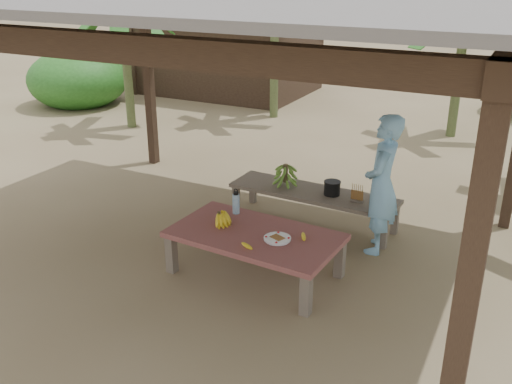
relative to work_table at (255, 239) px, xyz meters
The scene contains 16 objects.
ground 0.70m from the work_table, 149.71° to the left, with size 80.00×80.00×0.00m, color brown.
pavilion 2.41m from the work_table, 151.76° to the left, with size 6.60×5.60×2.95m.
work_table is the anchor object (origin of this frame).
bench 1.52m from the work_table, 87.50° to the left, with size 2.22×0.69×0.45m.
ripe_banana_bunch 0.48m from the work_table, behind, with size 0.27×0.23×0.16m, color yellow, non-canonical shape.
plate 0.30m from the work_table, ahead, with size 0.29×0.29×0.04m.
loose_banana_front 0.36m from the work_table, 76.15° to the right, with size 0.04×0.15×0.04m, color yellow.
loose_banana_side 0.53m from the work_table, 13.25° to the left, with size 0.04×0.15×0.04m, color yellow.
water_flask 0.60m from the work_table, 139.75° to the left, with size 0.08×0.08×0.30m.
green_banana_stalk 1.58m from the work_table, 102.44° to the left, with size 0.28×0.28×0.32m, color #598C2D, non-canonical shape.
cooking_pot 1.56m from the work_table, 78.27° to the left, with size 0.20×0.20×0.17m, color black.
skewer_rack 1.60m from the work_table, 65.11° to the left, with size 0.18×0.08×0.24m, color #A57F47, non-canonical shape.
woman 1.62m from the work_table, 49.21° to the left, with size 0.60×0.40×1.66m, color #70A9D3.
hut 9.68m from the work_table, 121.00° to the left, with size 4.40×3.43×2.85m.
banana_plant_n 6.87m from the work_table, 81.46° to the left, with size 1.80×1.80×2.72m.
banana_plant_w 6.89m from the work_table, 140.24° to the left, with size 1.80×1.80×2.90m.
Camera 1 is at (2.99, -5.16, 3.20)m, focal length 40.00 mm.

